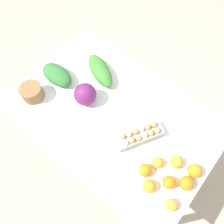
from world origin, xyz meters
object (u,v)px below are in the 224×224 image
(greens_bunch_chard, at_px, (57,75))
(greens_bunch_dandelion, at_px, (100,71))
(cabbage_purple, at_px, (85,94))
(orange_5, at_px, (171,205))
(paper_bag, at_px, (32,92))
(orange_7, at_px, (176,162))
(egg_carton, at_px, (139,135))
(orange_6, at_px, (145,170))
(orange_1, at_px, (195,171))
(orange_4, at_px, (158,162))
(orange_2, at_px, (169,183))
(orange_3, at_px, (149,186))
(orange_0, at_px, (186,183))

(greens_bunch_chard, relative_size, greens_bunch_dandelion, 0.81)
(cabbage_purple, distance_m, orange_5, 0.82)
(paper_bag, height_order, orange_7, paper_bag)
(egg_carton, height_order, orange_6, egg_carton)
(paper_bag, xyz_separation_m, orange_5, (1.09, 0.02, -0.02))
(greens_bunch_dandelion, xyz_separation_m, orange_1, (0.87, -0.18, -0.01))
(orange_1, xyz_separation_m, orange_4, (-0.19, -0.09, -0.01))
(orange_2, distance_m, orange_3, 0.11)
(orange_1, height_order, orange_4, orange_1)
(paper_bag, distance_m, greens_bunch_chard, 0.21)
(orange_2, height_order, orange_4, orange_2)
(paper_bag, height_order, greens_bunch_chard, greens_bunch_chard)
(orange_0, bearing_deg, orange_3, -135.28)
(cabbage_purple, xyz_separation_m, orange_2, (0.73, -0.10, -0.04))
(orange_4, distance_m, orange_6, 0.09)
(orange_0, bearing_deg, cabbage_purple, 176.87)
(greens_bunch_chard, xyz_separation_m, orange_6, (0.86, -0.13, -0.01))
(cabbage_purple, relative_size, orange_0, 1.86)
(orange_5, distance_m, orange_6, 0.22)
(greens_bunch_chard, xyz_separation_m, orange_3, (0.93, -0.19, -0.01))
(orange_5, bearing_deg, egg_carton, 151.03)
(orange_3, bearing_deg, paper_bag, -178.79)
(cabbage_purple, xyz_separation_m, paper_bag, (-0.29, -0.21, -0.03))
(orange_3, bearing_deg, orange_0, 44.72)
(orange_2, distance_m, orange_7, 0.13)
(greens_bunch_dandelion, xyz_separation_m, orange_5, (0.87, -0.41, -0.02))
(egg_carton, relative_size, orange_0, 3.79)
(cabbage_purple, distance_m, egg_carton, 0.43)
(greens_bunch_chard, height_order, orange_1, greens_bunch_chard)
(greens_bunch_chard, xyz_separation_m, orange_2, (1.00, -0.10, -0.01))
(orange_4, bearing_deg, paper_bag, -170.07)
(egg_carton, relative_size, orange_2, 4.13)
(greens_bunch_chard, bearing_deg, paper_bag, -96.37)
(orange_1, bearing_deg, orange_7, -167.99)
(orange_4, bearing_deg, orange_6, -109.33)
(orange_3, xyz_separation_m, orange_7, (0.04, 0.21, 0.00))
(orange_5, distance_m, orange_7, 0.24)
(cabbage_purple, bearing_deg, orange_3, -16.06)
(paper_bag, xyz_separation_m, orange_7, (0.99, 0.23, -0.01))
(cabbage_purple, bearing_deg, orange_2, -7.93)
(orange_6, bearing_deg, orange_3, -39.26)
(orange_0, distance_m, orange_5, 0.15)
(egg_carton, distance_m, orange_7, 0.26)
(orange_4, relative_size, orange_7, 0.87)
(orange_2, height_order, orange_7, orange_7)
(orange_2, height_order, orange_6, orange_6)
(orange_7, bearing_deg, greens_bunch_chard, -178.62)
(orange_6, xyz_separation_m, orange_7, (0.11, 0.15, 0.00))
(orange_1, relative_size, orange_6, 1.09)
(orange_3, bearing_deg, orange_1, 57.91)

